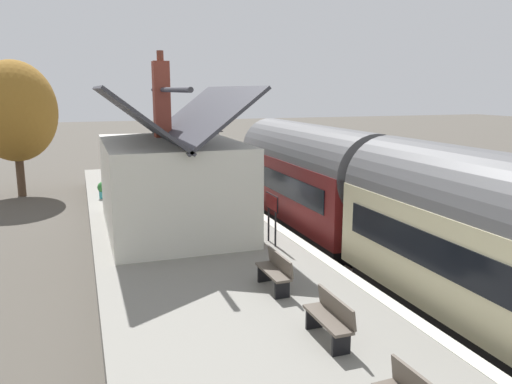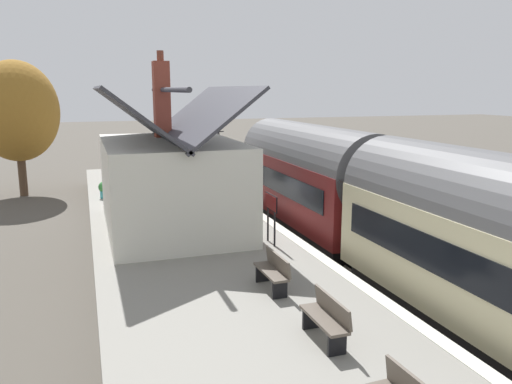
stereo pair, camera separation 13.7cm
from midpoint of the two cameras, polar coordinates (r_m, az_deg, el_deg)
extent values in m
plane|color=#4C473F|center=(18.42, 6.32, -6.46)|extent=(160.00, 160.00, 0.00)
cube|color=gray|center=(17.00, -6.66, -6.41)|extent=(32.00, 6.39, 0.90)
cube|color=beige|center=(17.70, 2.91, -4.07)|extent=(32.00, 0.36, 0.02)
cube|color=gray|center=(19.11, 10.75, -5.71)|extent=(52.00, 0.08, 0.14)
cube|color=gray|center=(18.47, 6.83, -6.19)|extent=(52.00, 0.08, 0.14)
cube|color=black|center=(20.43, 6.25, -3.64)|extent=(8.41, 2.29, 0.70)
cube|color=maroon|center=(20.09, 6.35, 0.50)|extent=(9.14, 2.70, 2.30)
cylinder|color=#515154|center=(19.91, 6.42, 3.75)|extent=(9.14, 2.65, 2.65)
cube|color=black|center=(19.51, 2.73, 1.09)|extent=(7.77, 0.03, 0.80)
cylinder|color=black|center=(22.86, 3.37, -1.96)|extent=(0.70, 2.16, 0.70)
cylinder|color=black|center=(18.08, 9.92, -5.74)|extent=(0.70, 2.16, 0.70)
cube|color=black|center=(24.20, 1.78, 3.38)|extent=(0.04, 2.16, 0.90)
cylinder|color=#F2EDCC|center=(24.38, 1.75, 1.11)|extent=(0.06, 0.24, 0.24)
cube|color=red|center=(24.50, 1.71, 0.08)|extent=(0.16, 2.56, 0.24)
cube|color=black|center=(13.19, 23.68, -13.19)|extent=(7.53, 2.29, 0.70)
cube|color=beige|center=(12.67, 24.22, -6.98)|extent=(8.18, 2.70, 2.30)
cylinder|color=#515154|center=(12.37, 24.65, -1.91)|extent=(8.18, 2.65, 2.65)
cube|color=black|center=(11.72, 19.39, -6.59)|extent=(6.95, 0.03, 0.80)
cylinder|color=black|center=(14.93, 17.29, -9.84)|extent=(0.70, 2.16, 0.70)
cube|color=silver|center=(17.63, -9.24, 0.77)|extent=(6.58, 4.33, 3.04)
cube|color=#38383F|center=(17.57, -5.97, 8.57)|extent=(7.08, 2.42, 1.91)
cube|color=#38383F|center=(17.22, -13.08, 8.28)|extent=(7.08, 2.42, 1.91)
cylinder|color=#38383F|center=(17.34, -9.58, 11.21)|extent=(7.08, 0.16, 0.16)
cube|color=brown|center=(18.80, -10.29, 10.14)|extent=(0.56, 0.56, 2.67)
cylinder|color=brown|center=(18.83, -10.45, 14.75)|extent=(0.24, 0.24, 0.36)
cube|color=teal|center=(18.65, -2.81, 0.01)|extent=(0.90, 0.06, 2.10)
cube|color=teal|center=(17.21, -1.55, 1.26)|extent=(0.80, 0.05, 1.10)
cube|color=teal|center=(19.86, -3.94, 2.61)|extent=(0.80, 0.05, 1.10)
cube|color=brown|center=(10.05, 7.98, -13.91)|extent=(1.40, 0.40, 0.06)
cube|color=brown|center=(10.03, 8.95, -12.55)|extent=(1.40, 0.11, 0.40)
cube|color=black|center=(9.71, 9.47, -16.43)|extent=(0.06, 0.36, 0.44)
cube|color=black|center=(10.60, 6.55, -13.84)|extent=(0.06, 0.36, 0.44)
cube|color=brown|center=(12.33, 2.01, -8.91)|extent=(1.41, 0.43, 0.06)
cube|color=brown|center=(12.31, 2.80, -7.80)|extent=(1.40, 0.13, 0.40)
cube|color=black|center=(11.93, 3.01, -10.82)|extent=(0.07, 0.36, 0.44)
cube|color=black|center=(12.90, 1.06, -9.06)|extent=(0.07, 0.36, 0.44)
cube|color=brown|center=(25.92, -9.67, 1.74)|extent=(1.41, 0.43, 0.06)
cube|color=brown|center=(25.91, -9.29, 2.26)|extent=(1.40, 0.14, 0.40)
cube|color=black|center=(25.42, -9.48, 1.03)|extent=(0.07, 0.36, 0.44)
cube|color=black|center=(26.51, -9.82, 1.44)|extent=(0.07, 0.36, 0.44)
cube|color=gray|center=(28.04, -12.12, 1.84)|extent=(0.91, 0.32, 0.39)
ellipsoid|color=#2D7233|center=(27.99, -12.14, 2.47)|extent=(0.82, 0.29, 0.29)
cylinder|color=teal|center=(23.55, -16.42, -0.26)|extent=(0.38, 0.38, 0.32)
ellipsoid|color=#2D7233|center=(23.49, -16.47, 0.54)|extent=(0.49, 0.49, 0.49)
cone|color=#D43A34|center=(23.46, -16.49, 0.95)|extent=(0.09, 0.09, 0.20)
cylinder|color=teal|center=(27.65, -7.36, 1.76)|extent=(0.37, 0.37, 0.28)
ellipsoid|color=#2D7233|center=(27.60, -7.38, 2.41)|extent=(0.51, 0.51, 0.55)
cylinder|color=black|center=(23.65, -4.02, 3.51)|extent=(0.10, 0.10, 2.99)
cylinder|color=black|center=(23.50, -4.07, 6.76)|extent=(0.05, 0.50, 0.05)
cube|color=beige|center=(23.48, -4.08, 7.46)|extent=(0.24, 0.24, 0.32)
cone|color=black|center=(23.47, -4.08, 8.00)|extent=(0.32, 0.32, 0.14)
cylinder|color=black|center=(15.59, 2.35, -4.15)|extent=(0.06, 0.06, 1.10)
cylinder|color=black|center=(16.13, 1.58, -3.61)|extent=(0.06, 0.06, 1.10)
cube|color=maroon|center=(15.68, 1.98, -1.16)|extent=(0.90, 0.06, 0.44)
cube|color=black|center=(15.68, 1.98, -1.16)|extent=(0.96, 0.03, 0.50)
cylinder|color=#4C3828|center=(30.00, -24.56, 2.14)|extent=(0.42, 0.42, 2.67)
ellipsoid|color=olive|center=(29.71, -25.07, 8.20)|extent=(4.64, 4.27, 5.26)
camera|label=1|loc=(0.07, -89.79, 0.04)|focal=35.77mm
camera|label=2|loc=(0.07, 90.21, -0.04)|focal=35.77mm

